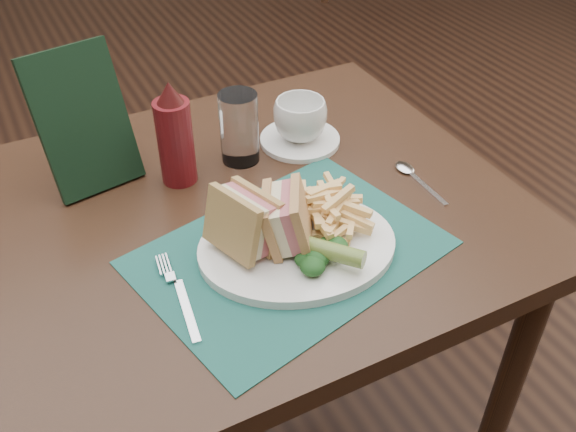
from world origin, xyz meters
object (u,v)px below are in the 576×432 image
object	(u,v)px
sandwich_half_a	(232,228)
table_main	(249,352)
saucer	(300,140)
ketchup_bottle	(174,133)
placemat	(290,252)
sandwich_half_b	(273,218)
check_presenter	(83,121)
plate	(297,247)
drinking_glass	(239,128)
coffee_cup	(300,120)

from	to	relation	value
sandwich_half_a	table_main	bearing A→B (deg)	43.75
saucer	ketchup_bottle	distance (m)	0.26
placemat	sandwich_half_a	xyz separation A→B (m)	(-0.08, 0.02, 0.07)
sandwich_half_b	check_presenter	xyz separation A→B (m)	(-0.19, 0.31, 0.05)
check_presenter	plate	bearing A→B (deg)	-65.97
table_main	plate	bearing A→B (deg)	-77.79
sandwich_half_a	saucer	size ratio (longest dim) A/B	0.66
drinking_glass	saucer	bearing A→B (deg)	0.52
saucer	ketchup_bottle	size ratio (longest dim) A/B	0.81
placemat	saucer	world-z (taller)	saucer
check_presenter	sandwich_half_a	bearing A→B (deg)	-77.53
sandwich_half_b	coffee_cup	distance (m)	0.31
coffee_cup	sandwich_half_b	bearing A→B (deg)	-125.40
sandwich_half_a	check_presenter	size ratio (longest dim) A/B	0.41
sandwich_half_a	ketchup_bottle	bearing A→B (deg)	70.63
sandwich_half_a	drinking_glass	distance (m)	0.28
sandwich_half_b	table_main	bearing A→B (deg)	118.57
table_main	saucer	bearing A→B (deg)	35.18
sandwich_half_a	sandwich_half_b	bearing A→B (deg)	-22.28
sandwich_half_b	plate	bearing A→B (deg)	1.13
table_main	plate	world-z (taller)	plate
coffee_cup	sandwich_half_a	bearing A→B (deg)	-134.14
table_main	check_presenter	bearing A→B (deg)	136.85
plate	sandwich_half_a	world-z (taller)	sandwich_half_a
table_main	sandwich_half_a	distance (m)	0.46
ketchup_bottle	coffee_cup	bearing A→B (deg)	2.66
placemat	sandwich_half_a	distance (m)	0.11
ketchup_bottle	placemat	bearing A→B (deg)	-72.39
sandwich_half_b	saucer	size ratio (longest dim) A/B	0.63
table_main	coffee_cup	xyz separation A→B (m)	(0.18, 0.13, 0.42)
sandwich_half_a	ketchup_bottle	distance (m)	0.24
placemat	coffee_cup	size ratio (longest dim) A/B	4.44
placemat	check_presenter	world-z (taller)	check_presenter
placemat	saucer	bearing A→B (deg)	59.20
plate	ketchup_bottle	distance (m)	0.29
table_main	sandwich_half_a	bearing A→B (deg)	-117.11
sandwich_half_b	ketchup_bottle	xyz separation A→B (m)	(-0.06, 0.24, 0.03)
sandwich_half_a	sandwich_half_b	distance (m)	0.06
sandwich_half_b	placemat	bearing A→B (deg)	-7.97
check_presenter	sandwich_half_b	bearing A→B (deg)	-68.61
coffee_cup	check_presenter	bearing A→B (deg)	171.74
coffee_cup	ketchup_bottle	size ratio (longest dim) A/B	0.53
table_main	sandwich_half_b	size ratio (longest dim) A/B	9.56
table_main	sandwich_half_b	distance (m)	0.46
sandwich_half_b	coffee_cup	xyz separation A→B (m)	(0.18, 0.25, -0.02)
plate	sandwich_half_a	size ratio (longest dim) A/B	3.03
sandwich_half_a	saucer	xyz separation A→B (m)	(0.24, 0.25, -0.06)
sandwich_half_b	check_presenter	distance (m)	0.37
plate	coffee_cup	distance (m)	0.31
placemat	drinking_glass	bearing A→B (deg)	81.94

